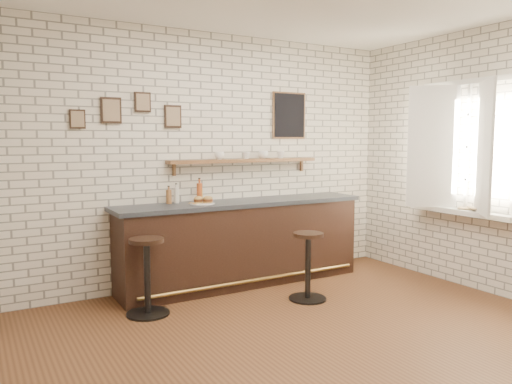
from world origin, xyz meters
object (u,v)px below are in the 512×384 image
Objects in this scene: ciabatta_sandwich at (203,200)px; bitters_bottle_white at (176,195)px; bitters_bottle_brown at (169,196)px; bar_stool_right at (308,264)px; bitters_bottle_amber at (200,192)px; bar_counter at (242,242)px; shelf_cup_a at (219,156)px; shelf_cup_d at (281,155)px; condiment_bottle_yellow at (200,195)px; book_upper at (469,208)px; sandwich_plate at (202,203)px; bar_stool_left at (147,274)px; shelf_cup_b at (246,155)px; book_lower at (468,209)px; shelf_cup_c at (263,155)px.

bitters_bottle_white is at bearing 137.46° from ciabatta_sandwich.
bitters_bottle_brown reaches higher than bar_stool_right.
bitters_bottle_white is at bearing 180.00° from bitters_bottle_amber.
bar_counter is 0.95m from bar_stool_right.
shelf_cup_d is (0.87, 0.00, 0.00)m from shelf_cup_a.
bitters_bottle_brown is 0.39m from condiment_bottle_yellow.
book_upper is (2.98, -1.71, -0.13)m from bitters_bottle_brown.
bar_stool_left is at bearing -150.67° from sandwich_plate.
bitters_bottle_white is at bearing 135.16° from bar_stool_right.
shelf_cup_d is 0.49× the size of book_upper.
shelf_cup_b is (0.92, 0.01, 0.44)m from bitters_bottle_white.
book_upper is at bearing -75.12° from shelf_cup_a.
condiment_bottle_yellow reaches higher than book_lower.
shelf_cup_a is at bearing 157.93° from shelf_cup_d.
bar_counter is 1.08m from shelf_cup_a.
bitters_bottle_brown is at bearing 120.62° from book_lower.
bitters_bottle_white is at bearing 119.85° from book_lower.
ciabatta_sandwich is at bearing 121.13° from book_lower.
bitters_bottle_amber is 2.42× the size of shelf_cup_a.
bar_counter reaches higher than book_upper.
condiment_bottle_yellow is (0.07, 0.22, 0.07)m from sandwich_plate.
shelf_cup_b is (1.50, 0.68, 1.13)m from bar_stool_left.
bar_stool_right is at bearing -44.84° from bitters_bottle_white.
book_upper is at bearing -111.55° from shelf_cup_c.
shelf_cup_a reaches higher than bar_stool_left.
shelf_cup_a reaches higher than book_upper.
condiment_bottle_yellow reaches higher than bar_stool_left.
bitters_bottle_brown is 3.43m from book_lower.
shelf_cup_d is (1.13, 0.01, 0.46)m from condiment_bottle_yellow.
condiment_bottle_yellow is at bearing -175.99° from book_upper.
bitters_bottle_amber is (0.06, 0.22, 0.11)m from sandwich_plate.
bar_counter is 1.07m from shelf_cup_b.
sandwich_plate is at bearing -171.86° from book_upper.
shelf_cup_c reaches higher than ciabatta_sandwich.
bar_stool_left is (-0.57, -0.67, -0.69)m from bitters_bottle_white.
bitters_bottle_brown reaches higher than condiment_bottle_yellow.
shelf_cup_b reaches higher than sandwich_plate.
bar_stool_left is at bearing 176.65° from shelf_cup_d.
shelf_cup_c is 0.54× the size of book_lower.
bar_stool_right is 1.98m from book_lower.
ciabatta_sandwich is 0.39m from bitters_bottle_brown.
sandwich_plate is 3.05m from book_lower.
shelf_cup_c is 0.26m from shelf_cup_d.
condiment_bottle_yellow reaches higher than bar_counter.
bitters_bottle_white is 1.25m from shelf_cup_c.
shelf_cup_b is 0.93× the size of shelf_cup_d.
bitters_bottle_brown is 3.44m from book_upper.
bar_counter reaches higher than book_lower.
condiment_bottle_yellow reaches higher than bar_stool_right.
shelf_cup_d reaches higher than book_upper.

